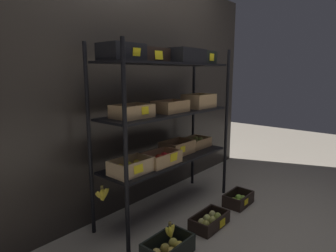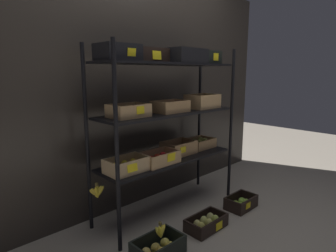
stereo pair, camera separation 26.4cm
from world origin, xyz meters
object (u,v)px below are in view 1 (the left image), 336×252
(crate_ground_apple_gold, at_px, (168,249))
(crate_ground_pear, at_px, (210,221))
(display_rack, at_px, (168,111))
(crate_ground_apple_green, at_px, (238,200))
(banana_bunch_loose, at_px, (170,231))

(crate_ground_apple_gold, xyz_separation_m, crate_ground_pear, (0.55, -0.01, -0.00))
(display_rack, bearing_deg, crate_ground_pear, -89.67)
(display_rack, distance_m, crate_ground_pear, 1.05)
(crate_ground_apple_gold, bearing_deg, display_rack, 40.36)
(crate_ground_apple_gold, bearing_deg, crate_ground_pear, -1.22)
(display_rack, height_order, crate_ground_apple_gold, display_rack)
(display_rack, bearing_deg, crate_ground_apple_green, -40.32)
(crate_ground_pear, bearing_deg, crate_ground_apple_gold, 178.78)
(crate_ground_pear, relative_size, crate_ground_apple_green, 1.17)
(banana_bunch_loose, bearing_deg, crate_ground_pear, -0.89)
(banana_bunch_loose, bearing_deg, crate_ground_apple_gold, 170.23)
(crate_ground_apple_green, height_order, banana_bunch_loose, banana_bunch_loose)
(display_rack, xyz_separation_m, crate_ground_apple_green, (0.56, -0.47, -0.94))
(crate_ground_apple_gold, bearing_deg, banana_bunch_loose, -9.77)
(crate_ground_pear, bearing_deg, banana_bunch_loose, 179.11)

